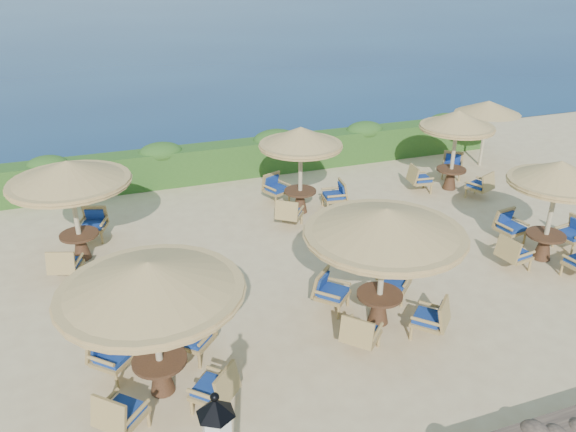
{
  "coord_description": "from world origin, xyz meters",
  "views": [
    {
      "loc": [
        -5.52,
        -10.84,
        7.13
      ],
      "look_at": [
        -1.32,
        0.82,
        1.3
      ],
      "focal_mm": 35.0,
      "sensor_mm": 36.0,
      "label": 1
    }
  ],
  "objects_px": {
    "cafe_set_4": "(301,155)",
    "extra_parasol": "(488,107)",
    "cafe_set_3": "(70,185)",
    "cafe_set_5": "(456,137)",
    "cafe_set_0": "(152,302)",
    "cafe_set_1": "(384,242)",
    "cafe_set_2": "(554,198)"
  },
  "relations": [
    {
      "from": "cafe_set_3",
      "to": "cafe_set_4",
      "type": "bearing_deg",
      "value": 7.04
    },
    {
      "from": "cafe_set_4",
      "to": "cafe_set_0",
      "type": "bearing_deg",
      "value": -128.54
    },
    {
      "from": "extra_parasol",
      "to": "cafe_set_0",
      "type": "xyz_separation_m",
      "value": [
        -12.79,
        -7.96,
        -0.27
      ]
    },
    {
      "from": "cafe_set_2",
      "to": "cafe_set_3",
      "type": "relative_size",
      "value": 0.97
    },
    {
      "from": "cafe_set_0",
      "to": "cafe_set_2",
      "type": "height_order",
      "value": "same"
    },
    {
      "from": "cafe_set_1",
      "to": "cafe_set_4",
      "type": "bearing_deg",
      "value": 85.6
    },
    {
      "from": "cafe_set_3",
      "to": "cafe_set_4",
      "type": "relative_size",
      "value": 1.07
    },
    {
      "from": "cafe_set_2",
      "to": "extra_parasol",
      "type": "bearing_deg",
      "value": 65.42
    },
    {
      "from": "cafe_set_1",
      "to": "cafe_set_4",
      "type": "height_order",
      "value": "same"
    },
    {
      "from": "extra_parasol",
      "to": "cafe_set_3",
      "type": "relative_size",
      "value": 0.81
    },
    {
      "from": "cafe_set_2",
      "to": "cafe_set_5",
      "type": "distance_m",
      "value": 4.86
    },
    {
      "from": "cafe_set_4",
      "to": "cafe_set_2",
      "type": "bearing_deg",
      "value": -44.86
    },
    {
      "from": "cafe_set_4",
      "to": "extra_parasol",
      "type": "bearing_deg",
      "value": 11.76
    },
    {
      "from": "cafe_set_1",
      "to": "cafe_set_3",
      "type": "xyz_separation_m",
      "value": [
        -5.83,
        5.03,
        0.11
      ]
    },
    {
      "from": "cafe_set_0",
      "to": "cafe_set_3",
      "type": "relative_size",
      "value": 1.06
    },
    {
      "from": "cafe_set_0",
      "to": "cafe_set_5",
      "type": "bearing_deg",
      "value": 31.58
    },
    {
      "from": "extra_parasol",
      "to": "cafe_set_5",
      "type": "height_order",
      "value": "cafe_set_5"
    },
    {
      "from": "extra_parasol",
      "to": "cafe_set_1",
      "type": "xyz_separation_m",
      "value": [
        -8.19,
        -7.41,
        -0.24
      ]
    },
    {
      "from": "extra_parasol",
      "to": "cafe_set_3",
      "type": "bearing_deg",
      "value": -170.34
    },
    {
      "from": "cafe_set_2",
      "to": "cafe_set_1",
      "type": "bearing_deg",
      "value": -169.08
    },
    {
      "from": "cafe_set_5",
      "to": "cafe_set_4",
      "type": "bearing_deg",
      "value": -179.59
    },
    {
      "from": "cafe_set_1",
      "to": "cafe_set_3",
      "type": "distance_m",
      "value": 7.7
    },
    {
      "from": "cafe_set_2",
      "to": "cafe_set_5",
      "type": "height_order",
      "value": "same"
    },
    {
      "from": "cafe_set_0",
      "to": "cafe_set_1",
      "type": "relative_size",
      "value": 0.96
    },
    {
      "from": "cafe_set_4",
      "to": "cafe_set_5",
      "type": "xyz_separation_m",
      "value": [
        5.33,
        0.04,
        -0.02
      ]
    },
    {
      "from": "cafe_set_1",
      "to": "cafe_set_2",
      "type": "distance_m",
      "value": 5.36
    },
    {
      "from": "cafe_set_4",
      "to": "cafe_set_5",
      "type": "relative_size",
      "value": 1.0
    },
    {
      "from": "cafe_set_3",
      "to": "cafe_set_5",
      "type": "distance_m",
      "value": 11.64
    },
    {
      "from": "cafe_set_3",
      "to": "cafe_set_4",
      "type": "xyz_separation_m",
      "value": [
        6.28,
        0.78,
        -0.22
      ]
    },
    {
      "from": "cafe_set_3",
      "to": "extra_parasol",
      "type": "bearing_deg",
      "value": 9.66
    },
    {
      "from": "cafe_set_4",
      "to": "cafe_set_3",
      "type": "bearing_deg",
      "value": -172.96
    },
    {
      "from": "extra_parasol",
      "to": "cafe_set_1",
      "type": "bearing_deg",
      "value": -137.83
    }
  ]
}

